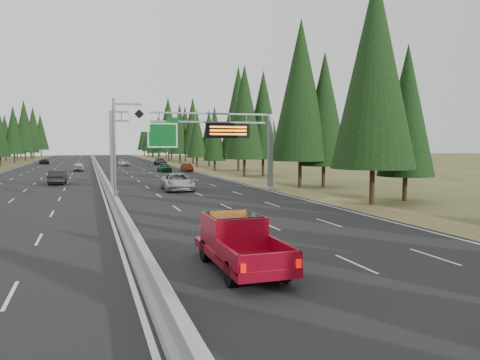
% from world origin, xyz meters
% --- Properties ---
extents(ground, '(400.00, 400.00, 0.00)m').
position_xyz_m(ground, '(0.00, 0.00, 0.00)').
color(ground, '#444420').
rests_on(ground, ground).
extents(road, '(32.00, 260.00, 0.08)m').
position_xyz_m(road, '(0.00, 80.00, 0.04)').
color(road, black).
rests_on(road, ground).
extents(shoulder_right, '(3.60, 260.00, 0.06)m').
position_xyz_m(shoulder_right, '(17.80, 80.00, 0.03)').
color(shoulder_right, olive).
rests_on(shoulder_right, ground).
extents(median_barrier, '(0.70, 260.00, 0.85)m').
position_xyz_m(median_barrier, '(0.00, 80.00, 0.41)').
color(median_barrier, gray).
rests_on(median_barrier, road).
extents(sign_gantry, '(16.75, 0.98, 7.80)m').
position_xyz_m(sign_gantry, '(8.92, 34.88, 5.27)').
color(sign_gantry, slate).
rests_on(sign_gantry, road).
extents(hov_sign_pole, '(2.80, 0.50, 8.00)m').
position_xyz_m(hov_sign_pole, '(0.58, 24.97, 4.72)').
color(hov_sign_pole, slate).
rests_on(hov_sign_pole, road).
extents(tree_row_right, '(12.13, 238.76, 18.95)m').
position_xyz_m(tree_row_right, '(22.06, 66.02, 9.36)').
color(tree_row_right, black).
rests_on(tree_row_right, ground).
extents(silver_minivan, '(3.20, 6.40, 1.74)m').
position_xyz_m(silver_minivan, '(6.77, 36.86, 0.95)').
color(silver_minivan, '#B1AFB4').
rests_on(silver_minivan, road).
extents(red_pickup, '(2.16, 6.06, 1.97)m').
position_xyz_m(red_pickup, '(3.44, 6.49, 1.17)').
color(red_pickup, black).
rests_on(red_pickup, road).
extents(car_ahead_green, '(2.17, 4.66, 1.54)m').
position_xyz_m(car_ahead_green, '(10.60, 69.71, 0.85)').
color(car_ahead_green, '#114E28').
rests_on(car_ahead_green, road).
extents(car_ahead_dkred, '(1.61, 4.11, 1.33)m').
position_xyz_m(car_ahead_dkred, '(14.50, 69.69, 0.75)').
color(car_ahead_dkred, '#5B190D').
rests_on(car_ahead_dkred, road).
extents(car_ahead_dkgrey, '(2.49, 5.58, 1.59)m').
position_xyz_m(car_ahead_dkgrey, '(13.80, 95.89, 0.88)').
color(car_ahead_dkgrey, black).
rests_on(car_ahead_dkgrey, road).
extents(car_ahead_white, '(2.23, 4.82, 1.34)m').
position_xyz_m(car_ahead_white, '(5.58, 94.94, 0.75)').
color(car_ahead_white, '#BEBEBE').
rests_on(car_ahead_white, road).
extents(car_ahead_far, '(2.06, 4.64, 1.55)m').
position_xyz_m(car_ahead_far, '(5.77, 142.44, 0.86)').
color(car_ahead_far, black).
rests_on(car_ahead_far, road).
extents(car_onc_near, '(2.02, 5.04, 1.63)m').
position_xyz_m(car_onc_near, '(-5.24, 48.57, 0.89)').
color(car_onc_near, black).
rests_on(car_onc_near, road).
extents(car_onc_white, '(1.84, 4.46, 1.51)m').
position_xyz_m(car_onc_white, '(-3.39, 77.00, 0.84)').
color(car_onc_white, '#B9B9B9').
rests_on(car_onc_white, road).
extents(car_onc_far, '(2.47, 4.87, 1.32)m').
position_xyz_m(car_onc_far, '(-11.75, 110.99, 0.74)').
color(car_onc_far, black).
rests_on(car_onc_far, road).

